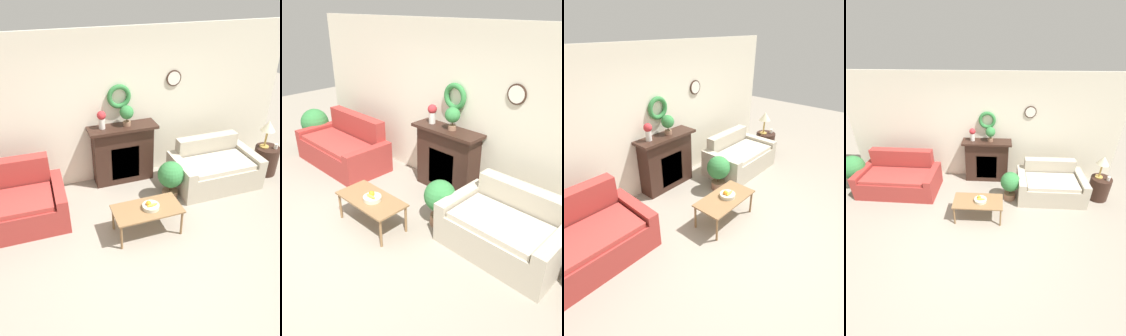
% 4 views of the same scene
% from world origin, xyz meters
% --- Properties ---
extents(ground_plane, '(16.00, 16.00, 0.00)m').
position_xyz_m(ground_plane, '(0.00, 0.00, 0.00)').
color(ground_plane, gray).
extents(wall_back, '(6.80, 0.15, 2.70)m').
position_xyz_m(wall_back, '(0.00, 2.40, 1.35)').
color(wall_back, beige).
rests_on(wall_back, ground_plane).
extents(fireplace, '(1.22, 0.41, 1.11)m').
position_xyz_m(fireplace, '(0.13, 2.20, 0.56)').
color(fireplace, '#331E16').
rests_on(fireplace, ground_plane).
extents(couch_left, '(1.90, 1.01, 0.95)m').
position_xyz_m(couch_left, '(-1.99, 1.57, 0.32)').
color(couch_left, '#9E332D').
rests_on(couch_left, ground_plane).
extents(loveseat_right, '(1.54, 0.95, 0.82)m').
position_xyz_m(loveseat_right, '(1.67, 1.52, 0.30)').
color(loveseat_right, '#B2A893').
rests_on(loveseat_right, ground_plane).
extents(coffee_table, '(1.01, 0.52, 0.44)m').
position_xyz_m(coffee_table, '(0.03, 0.67, 0.40)').
color(coffee_table, olive).
rests_on(coffee_table, ground_plane).
extents(fruit_bowl, '(0.25, 0.25, 0.12)m').
position_xyz_m(fruit_bowl, '(0.08, 0.65, 0.49)').
color(fruit_bowl, beige).
rests_on(fruit_bowl, coffee_table).
extents(side_table_by_loveseat, '(0.46, 0.46, 0.55)m').
position_xyz_m(side_table_by_loveseat, '(2.81, 1.52, 0.27)').
color(side_table_by_loveseat, '#331E16').
rests_on(side_table_by_loveseat, ground_plane).
extents(table_lamp, '(0.27, 0.27, 0.53)m').
position_xyz_m(table_lamp, '(2.75, 1.56, 0.96)').
color(table_lamp, '#B28E42').
rests_on(table_lamp, side_table_by_loveseat).
extents(mug, '(0.07, 0.07, 0.10)m').
position_xyz_m(mug, '(2.92, 1.43, 0.59)').
color(mug, silver).
rests_on(mug, side_table_by_loveseat).
extents(vase_on_mantel_left, '(0.15, 0.15, 0.32)m').
position_xyz_m(vase_on_mantel_left, '(-0.23, 2.20, 1.29)').
color(vase_on_mantel_left, silver).
rests_on(vase_on_mantel_left, fireplace).
extents(potted_plant_on_mantel, '(0.24, 0.24, 0.36)m').
position_xyz_m(potted_plant_on_mantel, '(0.21, 2.18, 1.33)').
color(potted_plant_on_mantel, '#8E664C').
rests_on(potted_plant_on_mantel, fireplace).
extents(potted_plant_floor_by_loveseat, '(0.45, 0.45, 0.71)m').
position_xyz_m(potted_plant_floor_by_loveseat, '(0.72, 1.35, 0.43)').
color(potted_plant_floor_by_loveseat, '#8E664C').
rests_on(potted_plant_floor_by_loveseat, ground_plane).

